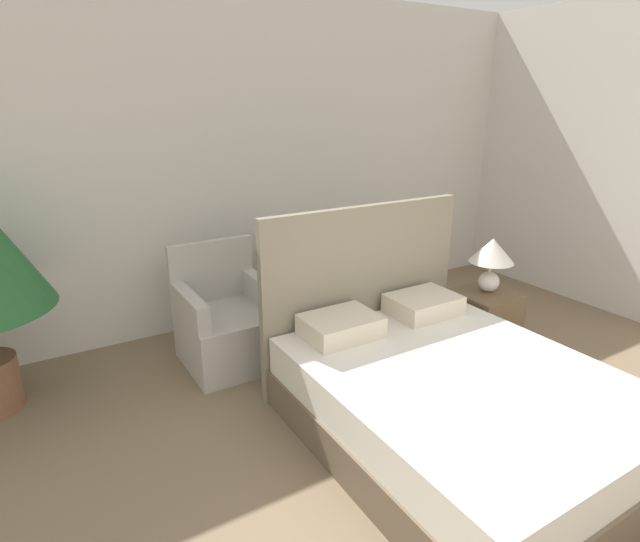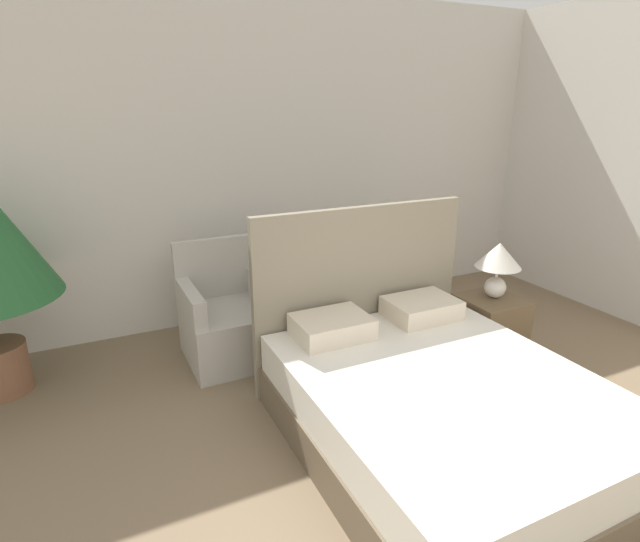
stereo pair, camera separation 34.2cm
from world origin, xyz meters
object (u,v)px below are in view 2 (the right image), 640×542
(armchair_near_window_left, at_px, (230,324))
(armchair_near_window_right, at_px, (336,304))
(table_lamp, at_px, (498,260))
(bed, at_px, (435,401))
(nightstand, at_px, (489,329))

(armchair_near_window_left, relative_size, armchair_near_window_right, 1.00)
(armchair_near_window_left, distance_m, table_lamp, 2.16)
(bed, height_order, armchair_near_window_right, bed)
(nightstand, xyz_separation_m, table_lamp, (0.03, 0.01, 0.56))
(bed, xyz_separation_m, armchair_near_window_left, (-0.80, 1.58, -0.00))
(bed, distance_m, armchair_near_window_left, 1.78)
(armchair_near_window_left, xyz_separation_m, armchair_near_window_right, (0.95, -0.00, 0.00))
(bed, height_order, armchair_near_window_left, bed)
(nightstand, bearing_deg, armchair_near_window_right, 134.58)
(bed, bearing_deg, armchair_near_window_left, 116.83)
(bed, relative_size, nightstand, 3.85)
(bed, bearing_deg, nightstand, 32.38)
(bed, height_order, table_lamp, bed)
(bed, xyz_separation_m, table_lamp, (1.08, 0.68, 0.54))
(armchair_near_window_right, height_order, table_lamp, table_lamp)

